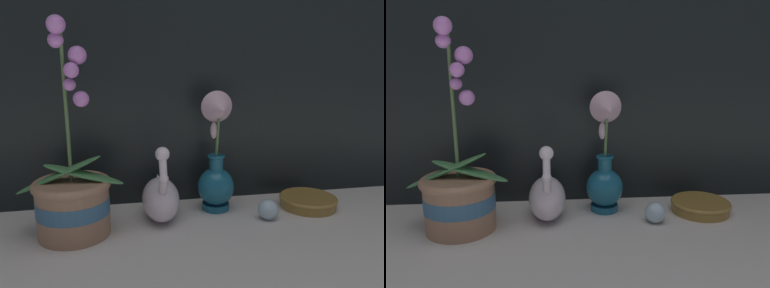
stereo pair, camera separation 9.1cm
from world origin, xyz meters
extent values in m
plane|color=beige|center=(0.00, 0.00, 0.00)|extent=(2.80, 2.80, 0.00)
cylinder|color=#9E7556|center=(-0.30, 0.11, 0.07)|extent=(0.16, 0.16, 0.13)
cylinder|color=#386689|center=(-0.30, 0.11, 0.07)|extent=(0.17, 0.17, 0.04)
torus|color=#9E7556|center=(-0.30, 0.11, 0.12)|extent=(0.18, 0.18, 0.02)
cylinder|color=#4C6B3D|center=(-0.30, 0.11, 0.30)|extent=(0.01, 0.01, 0.34)
ellipsoid|color=#427F47|center=(-0.27, 0.11, 0.15)|extent=(0.18, 0.06, 0.06)
ellipsoid|color=#427F47|center=(-0.33, 0.11, 0.15)|extent=(0.20, 0.07, 0.10)
sphere|color=#C67AD1|center=(-0.31, 0.10, 0.47)|extent=(0.04, 0.04, 0.04)
sphere|color=#C67AD1|center=(-0.31, 0.11, 0.44)|extent=(0.03, 0.03, 0.03)
sphere|color=#C67AD1|center=(-0.27, 0.11, 0.41)|extent=(0.04, 0.04, 0.04)
sphere|color=#C67AD1|center=(-0.28, 0.09, 0.38)|extent=(0.03, 0.03, 0.03)
sphere|color=#C67AD1|center=(-0.29, 0.10, 0.35)|extent=(0.03, 0.03, 0.03)
sphere|color=#C67AD1|center=(-0.27, 0.10, 0.32)|extent=(0.03, 0.03, 0.03)
ellipsoid|color=white|center=(-0.10, 0.16, 0.05)|extent=(0.09, 0.16, 0.11)
cone|color=white|center=(-0.10, 0.22, 0.07)|extent=(0.05, 0.07, 0.08)
cylinder|color=white|center=(-0.10, 0.09, 0.11)|extent=(0.02, 0.05, 0.06)
sphere|color=white|center=(-0.10, 0.08, 0.13)|extent=(0.02, 0.02, 0.02)
cylinder|color=white|center=(-0.10, 0.09, 0.16)|extent=(0.02, 0.04, 0.06)
sphere|color=white|center=(-0.10, 0.10, 0.19)|extent=(0.03, 0.03, 0.03)
cylinder|color=#195B75|center=(0.06, 0.19, 0.01)|extent=(0.07, 0.07, 0.02)
ellipsoid|color=#195B75|center=(0.06, 0.19, 0.06)|extent=(0.10, 0.10, 0.10)
cylinder|color=#195B75|center=(0.06, 0.19, 0.13)|extent=(0.04, 0.04, 0.04)
torus|color=#195B75|center=(0.06, 0.19, 0.15)|extent=(0.05, 0.05, 0.01)
cylinder|color=#567A47|center=(0.06, 0.18, 0.20)|extent=(0.01, 0.03, 0.11)
cone|color=beige|center=(0.06, 0.16, 0.28)|extent=(0.08, 0.07, 0.09)
ellipsoid|color=beige|center=(0.05, 0.19, 0.22)|extent=(0.02, 0.02, 0.04)
sphere|color=silver|center=(0.17, 0.10, 0.03)|extent=(0.05, 0.05, 0.05)
cylinder|color=olive|center=(0.31, 0.16, 0.02)|extent=(0.15, 0.15, 0.03)
torus|color=olive|center=(0.31, 0.16, 0.03)|extent=(0.16, 0.16, 0.01)
camera|label=1|loc=(-0.18, -0.74, 0.40)|focal=35.00mm
camera|label=2|loc=(-0.09, -0.75, 0.40)|focal=35.00mm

